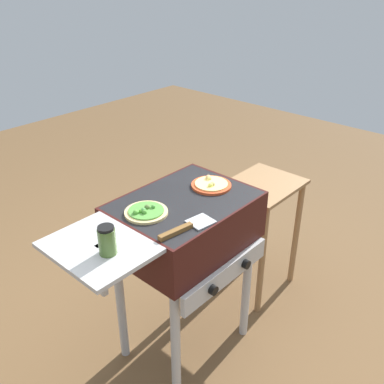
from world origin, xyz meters
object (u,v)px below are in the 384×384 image
at_px(pizza_veggie, 146,212).
at_px(sauce_jar, 107,240).
at_px(grill, 183,228).
at_px(prep_table, 261,214).
at_px(pizza_cheese, 211,184).
at_px(spatula, 186,227).

xyz_separation_m(pizza_veggie, sauce_jar, (-0.28, -0.11, 0.05)).
xyz_separation_m(grill, pizza_veggie, (-0.19, 0.04, 0.15)).
bearing_deg(sauce_jar, prep_table, 3.30).
bearing_deg(pizza_veggie, pizza_cheese, -6.44).
relative_size(sauce_jar, prep_table, 0.16).
relative_size(spatula, prep_table, 0.36).
height_order(pizza_veggie, prep_table, pizza_veggie).
relative_size(grill, sauce_jar, 8.36).
height_order(grill, sauce_jar, sauce_jar).
xyz_separation_m(grill, pizza_cheese, (0.20, 0.00, 0.15)).
bearing_deg(prep_table, pizza_veggie, 177.37).
distance_m(spatula, prep_table, 0.93).
bearing_deg(prep_table, grill, -179.63).
distance_m(grill, prep_table, 0.71).
relative_size(grill, pizza_veggie, 5.15).
height_order(spatula, prep_table, spatula).
distance_m(pizza_veggie, sauce_jar, 0.31).
bearing_deg(spatula, pizza_veggie, 97.68).
height_order(grill, pizza_veggie, pizza_veggie).
relative_size(sauce_jar, spatula, 0.43).
relative_size(pizza_cheese, spatula, 0.73).
height_order(pizza_cheese, pizza_veggie, same).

